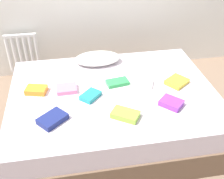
{
  "coord_description": "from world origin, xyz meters",
  "views": [
    {
      "loc": [
        -0.38,
        -2.13,
        2.03
      ],
      "look_at": [
        0.0,
        0.05,
        0.48
      ],
      "focal_mm": 44.25,
      "sensor_mm": 36.0,
      "label": 1
    }
  ],
  "objects_px": {
    "textbook_orange": "(36,90)",
    "textbook_lime": "(125,115)",
    "radiator": "(23,53)",
    "textbook_white": "(144,83)",
    "pillow": "(98,58)",
    "bed": "(113,111)",
    "textbook_green": "(117,82)",
    "textbook_purple": "(171,103)",
    "textbook_pink": "(67,89)",
    "textbook_teal": "(90,96)",
    "textbook_yellow": "(177,82)",
    "textbook_navy": "(53,119)"
  },
  "relations": [
    {
      "from": "radiator",
      "to": "textbook_navy",
      "type": "xyz_separation_m",
      "value": [
        0.4,
        -1.55,
        0.15
      ]
    },
    {
      "from": "pillow",
      "to": "textbook_orange",
      "type": "xyz_separation_m",
      "value": [
        -0.65,
        -0.46,
        -0.03
      ]
    },
    {
      "from": "textbook_green",
      "to": "textbook_lime",
      "type": "bearing_deg",
      "value": -102.67
    },
    {
      "from": "bed",
      "to": "radiator",
      "type": "bearing_deg",
      "value": 128.77
    },
    {
      "from": "textbook_orange",
      "to": "textbook_green",
      "type": "height_order",
      "value": "textbook_orange"
    },
    {
      "from": "textbook_lime",
      "to": "textbook_green",
      "type": "relative_size",
      "value": 1.05
    },
    {
      "from": "textbook_pink",
      "to": "textbook_teal",
      "type": "height_order",
      "value": "textbook_teal"
    },
    {
      "from": "textbook_pink",
      "to": "textbook_white",
      "type": "distance_m",
      "value": 0.76
    },
    {
      "from": "pillow",
      "to": "radiator",
      "type": "bearing_deg",
      "value": 144.33
    },
    {
      "from": "bed",
      "to": "textbook_white",
      "type": "height_order",
      "value": "textbook_white"
    },
    {
      "from": "pillow",
      "to": "bed",
      "type": "bearing_deg",
      "value": -82.5
    },
    {
      "from": "radiator",
      "to": "textbook_navy",
      "type": "bearing_deg",
      "value": -75.63
    },
    {
      "from": "bed",
      "to": "textbook_orange",
      "type": "distance_m",
      "value": 0.78
    },
    {
      "from": "textbook_pink",
      "to": "textbook_green",
      "type": "distance_m",
      "value": 0.5
    },
    {
      "from": "pillow",
      "to": "textbook_navy",
      "type": "height_order",
      "value": "pillow"
    },
    {
      "from": "textbook_green",
      "to": "textbook_white",
      "type": "bearing_deg",
      "value": -18.46
    },
    {
      "from": "bed",
      "to": "textbook_lime",
      "type": "bearing_deg",
      "value": -84.64
    },
    {
      "from": "textbook_navy",
      "to": "textbook_purple",
      "type": "distance_m",
      "value": 1.04
    },
    {
      "from": "radiator",
      "to": "textbook_white",
      "type": "bearing_deg",
      "value": -41.31
    },
    {
      "from": "textbook_orange",
      "to": "textbook_teal",
      "type": "bearing_deg",
      "value": -4.34
    },
    {
      "from": "textbook_orange",
      "to": "textbook_pink",
      "type": "xyz_separation_m",
      "value": [
        0.29,
        -0.02,
        -0.01
      ]
    },
    {
      "from": "textbook_purple",
      "to": "textbook_white",
      "type": "distance_m",
      "value": 0.4
    },
    {
      "from": "pillow",
      "to": "textbook_yellow",
      "type": "relative_size",
      "value": 2.45
    },
    {
      "from": "textbook_navy",
      "to": "textbook_green",
      "type": "xyz_separation_m",
      "value": [
        0.63,
        0.45,
        -0.01
      ]
    },
    {
      "from": "textbook_pink",
      "to": "textbook_purple",
      "type": "bearing_deg",
      "value": -24.0
    },
    {
      "from": "textbook_purple",
      "to": "textbook_green",
      "type": "xyz_separation_m",
      "value": [
        -0.41,
        0.42,
        -0.01
      ]
    },
    {
      "from": "textbook_purple",
      "to": "textbook_teal",
      "type": "xyz_separation_m",
      "value": [
        -0.7,
        0.24,
        -0.0
      ]
    },
    {
      "from": "textbook_navy",
      "to": "textbook_purple",
      "type": "height_order",
      "value": "same"
    },
    {
      "from": "radiator",
      "to": "textbook_purple",
      "type": "distance_m",
      "value": 2.09
    },
    {
      "from": "radiator",
      "to": "textbook_lime",
      "type": "height_order",
      "value": "radiator"
    },
    {
      "from": "textbook_purple",
      "to": "textbook_green",
      "type": "distance_m",
      "value": 0.58
    },
    {
      "from": "textbook_orange",
      "to": "textbook_purple",
      "type": "relative_size",
      "value": 1.02
    },
    {
      "from": "textbook_white",
      "to": "textbook_lime",
      "type": "bearing_deg",
      "value": -98.95
    },
    {
      "from": "pillow",
      "to": "textbook_yellow",
      "type": "distance_m",
      "value": 0.91
    },
    {
      "from": "textbook_white",
      "to": "textbook_purple",
      "type": "bearing_deg",
      "value": -45.24
    },
    {
      "from": "textbook_pink",
      "to": "textbook_lime",
      "type": "bearing_deg",
      "value": -46.03
    },
    {
      "from": "bed",
      "to": "textbook_yellow",
      "type": "height_order",
      "value": "textbook_yellow"
    },
    {
      "from": "pillow",
      "to": "textbook_lime",
      "type": "height_order",
      "value": "pillow"
    },
    {
      "from": "textbook_lime",
      "to": "textbook_pink",
      "type": "height_order",
      "value": "textbook_lime"
    },
    {
      "from": "bed",
      "to": "textbook_orange",
      "type": "height_order",
      "value": "textbook_orange"
    },
    {
      "from": "textbook_orange",
      "to": "textbook_lime",
      "type": "bearing_deg",
      "value": -18.32
    },
    {
      "from": "textbook_lime",
      "to": "textbook_white",
      "type": "bearing_deg",
      "value": 91.21
    },
    {
      "from": "pillow",
      "to": "textbook_orange",
      "type": "relative_size",
      "value": 2.63
    },
    {
      "from": "pillow",
      "to": "textbook_yellow",
      "type": "bearing_deg",
      "value": -37.03
    },
    {
      "from": "pillow",
      "to": "textbook_navy",
      "type": "distance_m",
      "value": 1.03
    },
    {
      "from": "textbook_purple",
      "to": "textbook_green",
      "type": "height_order",
      "value": "textbook_purple"
    },
    {
      "from": "textbook_teal",
      "to": "textbook_green",
      "type": "distance_m",
      "value": 0.34
    },
    {
      "from": "textbook_navy",
      "to": "textbook_teal",
      "type": "distance_m",
      "value": 0.44
    },
    {
      "from": "bed",
      "to": "textbook_teal",
      "type": "bearing_deg",
      "value": -162.18
    },
    {
      "from": "textbook_orange",
      "to": "textbook_lime",
      "type": "xyz_separation_m",
      "value": [
        0.76,
        -0.5,
        -0.0
      ]
    }
  ]
}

